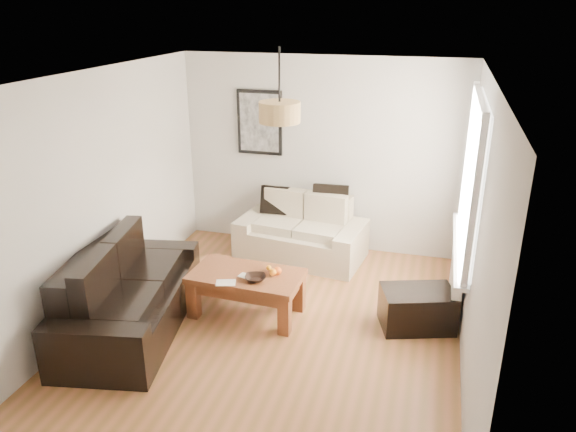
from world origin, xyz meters
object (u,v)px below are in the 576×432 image
(coffee_table, at_px, (247,293))
(ottoman, at_px, (417,309))
(loveseat_cream, at_px, (301,229))
(sofa_leather, at_px, (129,291))

(coffee_table, relative_size, ottoman, 1.61)
(loveseat_cream, relative_size, coffee_table, 1.37)
(loveseat_cream, relative_size, sofa_leather, 0.81)
(coffee_table, xyz_separation_m, ottoman, (1.81, 0.23, -0.03))
(loveseat_cream, distance_m, ottoman, 2.09)
(coffee_table, bearing_deg, ottoman, 7.29)
(sofa_leather, distance_m, coffee_table, 1.24)
(loveseat_cream, xyz_separation_m, sofa_leather, (-1.28, -2.15, 0.03))
(loveseat_cream, height_order, sofa_leather, sofa_leather)
(sofa_leather, relative_size, ottoman, 2.72)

